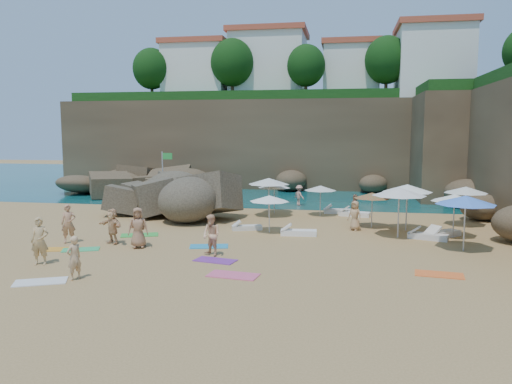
% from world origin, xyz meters
% --- Properties ---
extents(ground, '(120.00, 120.00, 0.00)m').
position_xyz_m(ground, '(0.00, 0.00, 0.00)').
color(ground, tan).
rests_on(ground, ground).
extents(seawater, '(120.00, 120.00, 0.00)m').
position_xyz_m(seawater, '(0.00, 30.00, 0.00)').
color(seawater, '#0C4751').
rests_on(seawater, ground).
extents(cliff_back, '(44.00, 8.00, 8.00)m').
position_xyz_m(cliff_back, '(2.00, 25.00, 4.00)').
color(cliff_back, brown).
rests_on(cliff_back, ground).
extents(cliff_corner, '(10.00, 12.00, 8.00)m').
position_xyz_m(cliff_corner, '(17.00, 20.00, 4.00)').
color(cliff_corner, brown).
rests_on(cliff_corner, ground).
extents(rock_promontory, '(12.00, 7.00, 2.00)m').
position_xyz_m(rock_promontory, '(-11.00, 16.00, 0.00)').
color(rock_promontory, brown).
rests_on(rock_promontory, ground).
extents(clifftop_buildings, '(28.48, 9.48, 7.00)m').
position_xyz_m(clifftop_buildings, '(2.96, 25.79, 11.24)').
color(clifftop_buildings, white).
rests_on(clifftop_buildings, cliff_back).
extents(clifftop_trees, '(35.60, 23.82, 4.40)m').
position_xyz_m(clifftop_trees, '(4.78, 19.52, 11.26)').
color(clifftop_trees, '#11380F').
rests_on(clifftop_trees, ground).
extents(marina_masts, '(3.10, 0.10, 6.00)m').
position_xyz_m(marina_masts, '(-16.50, 30.00, 3.00)').
color(marina_masts, white).
rests_on(marina_masts, ground).
extents(rock_outcrop, '(8.01, 6.14, 3.12)m').
position_xyz_m(rock_outcrop, '(-4.00, 6.42, 0.00)').
color(rock_outcrop, '#6A5E48').
rests_on(rock_outcrop, ground).
extents(flag_pole, '(0.74, 0.08, 3.81)m').
position_xyz_m(flag_pole, '(-5.58, 9.70, 2.43)').
color(flag_pole, silver).
rests_on(flag_pole, ground).
extents(parasol_0, '(2.05, 2.05, 1.94)m').
position_xyz_m(parasol_0, '(2.22, 8.42, 1.78)').
color(parasol_0, silver).
rests_on(parasol_0, ground).
extents(parasol_1, '(2.51, 2.51, 2.37)m').
position_xyz_m(parasol_1, '(2.08, 7.02, 2.18)').
color(parasol_1, silver).
rests_on(parasol_1, ground).
extents(parasol_2, '(2.58, 2.58, 2.44)m').
position_xyz_m(parasol_2, '(9.82, 4.06, 2.24)').
color(parasol_2, silver).
rests_on(parasol_2, ground).
extents(parasol_3, '(2.31, 2.31, 2.19)m').
position_xyz_m(parasol_3, '(13.12, 5.87, 2.01)').
color(parasol_3, silver).
rests_on(parasol_3, ground).
extents(parasol_4, '(2.26, 2.26, 2.14)m').
position_xyz_m(parasol_4, '(11.89, 2.66, 1.96)').
color(parasol_4, silver).
rests_on(parasol_4, ground).
extents(parasol_5, '(1.99, 1.99, 1.88)m').
position_xyz_m(parasol_5, '(5.15, 7.91, 1.72)').
color(parasol_5, silver).
rests_on(parasol_5, ground).
extents(parasol_6, '(2.02, 2.02, 1.91)m').
position_xyz_m(parasol_6, '(8.08, 4.54, 1.76)').
color(parasol_6, silver).
rests_on(parasol_6, ground).
extents(parasol_9, '(2.04, 2.04, 1.93)m').
position_xyz_m(parasol_9, '(2.83, 2.26, 1.77)').
color(parasol_9, silver).
rests_on(parasol_9, ground).
extents(parasol_10, '(2.56, 2.56, 2.43)m').
position_xyz_m(parasol_10, '(11.77, -0.10, 2.23)').
color(parasol_10, silver).
rests_on(parasol_10, ground).
extents(parasol_11, '(2.61, 2.61, 2.47)m').
position_xyz_m(parasol_11, '(9.23, 2.21, 2.26)').
color(parasol_11, silver).
rests_on(parasol_11, ground).
extents(lounger_0, '(1.78, 0.73, 0.27)m').
position_xyz_m(lounger_0, '(6.19, 9.06, 0.14)').
color(lounger_0, silver).
rests_on(lounger_0, ground).
extents(lounger_1, '(1.94, 1.01, 0.29)m').
position_xyz_m(lounger_1, '(7.24, 8.06, 0.14)').
color(lounger_1, white).
rests_on(lounger_1, ground).
extents(lounger_2, '(1.91, 1.70, 0.30)m').
position_xyz_m(lounger_2, '(11.41, 2.68, 0.15)').
color(lounger_2, white).
rests_on(lounger_2, ground).
extents(lounger_3, '(1.66, 1.02, 0.24)m').
position_xyz_m(lounger_3, '(1.56, 2.72, 0.12)').
color(lounger_3, silver).
rests_on(lounger_3, ground).
extents(lounger_4, '(1.94, 1.18, 0.29)m').
position_xyz_m(lounger_4, '(10.62, 1.99, 0.14)').
color(lounger_4, silver).
rests_on(lounger_4, ground).
extents(lounger_5, '(1.82, 0.72, 0.28)m').
position_xyz_m(lounger_5, '(4.38, 1.82, 0.14)').
color(lounger_5, white).
rests_on(lounger_5, ground).
extents(towel_2, '(1.68, 1.11, 0.03)m').
position_xyz_m(towel_2, '(-5.68, -3.02, 0.01)').
color(towel_2, orange).
rests_on(towel_2, ground).
extents(towel_3, '(2.03, 1.49, 0.03)m').
position_xyz_m(towel_3, '(-3.48, 0.45, 0.02)').
color(towel_3, green).
rests_on(towel_3, ground).
extents(towel_5, '(1.93, 1.50, 0.03)m').
position_xyz_m(towel_5, '(-3.69, -7.57, 0.02)').
color(towel_5, silver).
rests_on(towel_5, ground).
extents(towel_6, '(1.80, 1.16, 0.03)m').
position_xyz_m(towel_6, '(1.53, -3.71, 0.01)').
color(towel_6, '#752D93').
rests_on(towel_6, ground).
extents(towel_8, '(1.87, 1.23, 0.03)m').
position_xyz_m(towel_8, '(0.61, -1.35, 0.02)').
color(towel_8, '#238DBB').
rests_on(towel_8, ground).
extents(towel_9, '(1.93, 1.15, 0.03)m').
position_xyz_m(towel_9, '(2.70, -5.62, 0.02)').
color(towel_9, '#DF567D').
rests_on(towel_9, ground).
extents(towel_10, '(1.78, 1.05, 0.03)m').
position_xyz_m(towel_10, '(10.05, -4.21, 0.01)').
color(towel_10, orange).
rests_on(towel_10, ground).
extents(towel_11, '(1.75, 1.32, 0.03)m').
position_xyz_m(towel_11, '(-4.79, -2.92, 0.01)').
color(towel_11, '#33B365').
rests_on(towel_11, ground).
extents(person_stand_0, '(0.78, 0.61, 1.88)m').
position_xyz_m(person_stand_0, '(-5.05, -5.46, 0.94)').
color(person_stand_0, tan).
rests_on(person_stand_0, ground).
extents(person_stand_1, '(0.89, 0.75, 1.63)m').
position_xyz_m(person_stand_1, '(-2.58, -1.81, 0.81)').
color(person_stand_1, '#A37151').
rests_on(person_stand_1, ground).
extents(person_stand_2, '(0.93, 0.94, 1.45)m').
position_xyz_m(person_stand_2, '(3.49, 11.91, 0.73)').
color(person_stand_2, tan).
rests_on(person_stand_2, ground).
extents(person_stand_3, '(0.44, 0.99, 1.67)m').
position_xyz_m(person_stand_3, '(7.20, 5.58, 0.83)').
color(person_stand_3, '#895F44').
rests_on(person_stand_3, ground).
extents(person_stand_4, '(0.87, 0.74, 1.56)m').
position_xyz_m(person_stand_4, '(7.17, 3.66, 0.78)').
color(person_stand_4, tan).
rests_on(person_stand_4, ground).
extents(person_stand_5, '(1.56, 0.64, 1.64)m').
position_xyz_m(person_stand_5, '(-1.18, 8.61, 0.82)').
color(person_stand_5, tan).
rests_on(person_stand_5, ground).
extents(person_stand_6, '(0.58, 0.67, 1.56)m').
position_xyz_m(person_stand_6, '(-2.69, -7.05, 0.78)').
color(person_stand_6, tan).
rests_on(person_stand_6, ground).
extents(person_lie_2, '(1.45, 1.99, 0.48)m').
position_xyz_m(person_lie_2, '(-2.42, -2.16, 0.24)').
color(person_lie_2, '#9D6E4E').
rests_on(person_lie_2, ground).
extents(person_lie_3, '(2.07, 2.13, 0.43)m').
position_xyz_m(person_lie_3, '(-3.92, -1.60, 0.22)').
color(person_lie_3, tan).
rests_on(person_lie_3, ground).
extents(person_lie_4, '(1.36, 1.90, 0.43)m').
position_xyz_m(person_lie_4, '(-6.00, -1.80, 0.21)').
color(person_lie_4, tan).
rests_on(person_lie_4, ground).
extents(person_lie_5, '(1.60, 1.89, 0.65)m').
position_xyz_m(person_lie_5, '(1.18, -2.99, 0.32)').
color(person_lie_5, '#E9B284').
rests_on(person_lie_5, ground).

